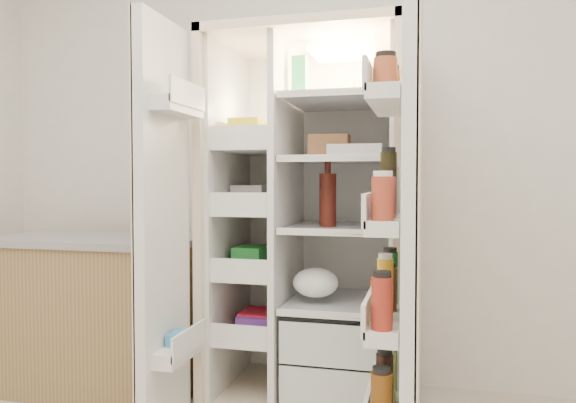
# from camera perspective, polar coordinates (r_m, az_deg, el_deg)

# --- Properties ---
(wall_back) EXTENTS (4.00, 0.02, 2.70)m
(wall_back) POSITION_cam_1_polar(r_m,az_deg,el_deg) (3.05, 4.30, 6.83)
(wall_back) COLOR silver
(wall_back) RESTS_ON floor
(refrigerator) EXTENTS (0.92, 0.70, 1.80)m
(refrigerator) POSITION_cam_1_polar(r_m,az_deg,el_deg) (2.72, 2.84, -5.38)
(refrigerator) COLOR beige
(refrigerator) RESTS_ON floor
(freezer_door) EXTENTS (0.15, 0.40, 1.72)m
(freezer_door) POSITION_cam_1_polar(r_m,az_deg,el_deg) (2.30, -12.88, -3.12)
(freezer_door) COLOR silver
(freezer_door) RESTS_ON floor
(fridge_door) EXTENTS (0.17, 0.58, 1.72)m
(fridge_door) POSITION_cam_1_polar(r_m,az_deg,el_deg) (1.96, 12.24, -4.51)
(fridge_door) COLOR silver
(fridge_door) RESTS_ON floor
(kitchen_counter) EXTENTS (1.11, 0.59, 0.81)m
(kitchen_counter) POSITION_cam_1_polar(r_m,az_deg,el_deg) (3.12, -19.14, -10.85)
(kitchen_counter) COLOR #997B4C
(kitchen_counter) RESTS_ON floor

